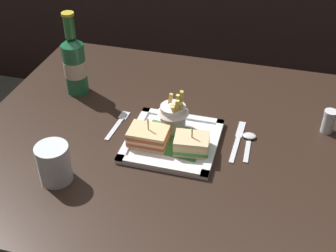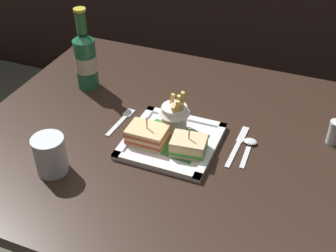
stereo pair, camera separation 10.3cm
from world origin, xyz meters
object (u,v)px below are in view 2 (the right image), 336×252
at_px(dining_table, 165,169).
at_px(sandwich_half_right, 189,145).
at_px(water_glass, 51,157).
at_px(salt_shaker, 334,134).
at_px(sandwich_half_left, 147,135).
at_px(spoon, 249,145).
at_px(square_plate, 172,141).
at_px(fries_cup, 174,113).
at_px(fork, 122,120).
at_px(beer_bottle, 85,59).
at_px(knife, 238,144).

bearing_deg(dining_table, sandwich_half_right, -34.17).
bearing_deg(water_glass, salt_shaker, 30.36).
relative_size(sandwich_half_left, spoon, 0.84).
height_order(square_plate, fries_cup, fries_cup).
bearing_deg(fries_cup, fork, -177.90).
distance_m(water_glass, fork, 0.25).
bearing_deg(fries_cup, beer_bottle, 159.93).
xyz_separation_m(fork, salt_shaker, (0.55, 0.12, 0.03)).
bearing_deg(sandwich_half_right, spoon, 33.72).
xyz_separation_m(fries_cup, knife, (0.17, 0.01, -0.06)).
distance_m(water_glass, spoon, 0.49).
height_order(fries_cup, fork, fries_cup).
height_order(sandwich_half_left, salt_shaker, sandwich_half_left).
height_order(beer_bottle, knife, beer_bottle).
bearing_deg(fork, water_glass, -104.47).
bearing_deg(beer_bottle, square_plate, -26.18).
bearing_deg(sandwich_half_right, knife, 39.53).
relative_size(knife, salt_shaker, 2.72).
bearing_deg(fries_cup, knife, 3.43).
relative_size(fries_cup, knife, 0.67).
relative_size(beer_bottle, spoon, 2.12).
xyz_separation_m(square_plate, sandwich_half_left, (-0.06, -0.03, 0.03)).
relative_size(sandwich_half_right, fork, 0.67).
bearing_deg(spoon, fork, -177.04).
distance_m(sandwich_half_left, knife, 0.24).
bearing_deg(knife, dining_table, -172.53).
bearing_deg(spoon, sandwich_half_right, -146.28).
height_order(dining_table, sandwich_half_left, sandwich_half_left).
bearing_deg(knife, beer_bottle, 167.60).
bearing_deg(fork, knife, 2.81).
height_order(fries_cup, knife, fries_cup).
relative_size(dining_table, spoon, 8.52).
height_order(knife, salt_shaker, salt_shaker).
height_order(square_plate, water_glass, water_glass).
distance_m(sandwich_half_right, fork, 0.23).
bearing_deg(knife, water_glass, -146.36).
height_order(dining_table, fork, fork).
height_order(square_plate, sandwich_half_right, sandwich_half_right).
bearing_deg(square_plate, water_glass, -138.60).
bearing_deg(water_glass, beer_bottle, 107.27).
bearing_deg(fries_cup, sandwich_half_right, -48.58).
xyz_separation_m(dining_table, fork, (-0.13, 0.01, 0.13)).
distance_m(beer_bottle, knife, 0.53).
distance_m(knife, spoon, 0.03).
xyz_separation_m(beer_bottle, salt_shaker, (0.73, -0.01, -0.07)).
distance_m(dining_table, water_glass, 0.35).
relative_size(dining_table, beer_bottle, 4.01).
bearing_deg(square_plate, fork, 165.81).
bearing_deg(sandwich_half_left, fork, 147.13).
relative_size(sandwich_half_left, salt_shaker, 1.52).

